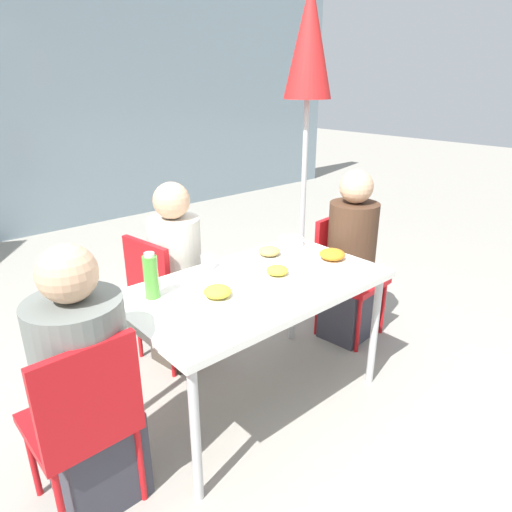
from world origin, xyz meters
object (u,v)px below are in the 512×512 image
at_px(salad_bowl, 291,241).
at_px(drinking_cup, 208,262).
at_px(person_right, 350,262).
at_px(chair_far, 163,292).
at_px(bottle, 151,276).
at_px(chair_left, 84,415).
at_px(person_left, 86,389).
at_px(chair_right, 343,267).
at_px(person_far, 177,280).
at_px(closed_umbrella, 309,58).

bearing_deg(salad_bowl, drinking_cup, 176.84).
height_order(person_right, chair_far, person_right).
bearing_deg(bottle, person_right, -4.19).
height_order(drinking_cup, salad_bowl, drinking_cup).
bearing_deg(bottle, chair_left, -149.06).
relative_size(person_left, chair_right, 1.38).
xyz_separation_m(person_far, drinking_cup, (0.01, -0.33, 0.22)).
xyz_separation_m(person_left, drinking_cup, (0.87, 0.34, 0.23)).
bearing_deg(person_left, chair_left, -121.92).
bearing_deg(person_left, drinking_cup, 20.24).
xyz_separation_m(chair_right, salad_bowl, (-0.44, 0.10, 0.27)).
distance_m(chair_left, drinking_cup, 1.05).
bearing_deg(person_far, chair_left, -58.69).
relative_size(chair_right, person_far, 0.72).
xyz_separation_m(chair_far, bottle, (-0.32, -0.48, 0.36)).
bearing_deg(chair_right, person_right, 58.08).
xyz_separation_m(chair_left, salad_bowl, (1.55, 0.38, 0.27)).
bearing_deg(person_left, person_right, 2.58).
relative_size(person_left, person_far, 1.00).
bearing_deg(person_far, person_left, -60.36).
bearing_deg(person_far, person_right, 54.05).
bearing_deg(person_far, chair_right, 58.64).
distance_m(person_left, person_far, 1.08).
relative_size(closed_umbrella, salad_bowl, 15.26).
height_order(chair_right, closed_umbrella, closed_umbrella).
xyz_separation_m(chair_right, chair_far, (-1.17, 0.50, 0.00)).
bearing_deg(chair_right, salad_bowl, -19.00).
xyz_separation_m(closed_umbrella, bottle, (-1.87, -0.75, -1.04)).
bearing_deg(person_right, chair_far, -33.51).
xyz_separation_m(person_right, drinking_cup, (-1.03, 0.22, 0.21)).
bearing_deg(salad_bowl, closed_umbrella, 38.80).
xyz_separation_m(person_right, salad_bowl, (-0.40, 0.19, 0.20)).
bearing_deg(chair_far, person_left, -55.78).
relative_size(person_left, salad_bowl, 7.42).
bearing_deg(salad_bowl, bottle, -175.59).
bearing_deg(chair_left, chair_right, 7.16).
relative_size(person_right, chair_far, 1.41).
relative_size(chair_far, bottle, 3.69).
height_order(person_far, drinking_cup, person_far).
height_order(bottle, salad_bowl, bottle).
bearing_deg(chair_far, chair_right, 58.60).
bearing_deg(salad_bowl, person_left, -168.67).
height_order(chair_left, closed_umbrella, closed_umbrella).
distance_m(closed_umbrella, bottle, 2.27).
relative_size(person_left, bottle, 5.10).
relative_size(person_left, drinking_cup, 14.88).
bearing_deg(person_right, salad_bowl, -31.07).
bearing_deg(person_right, bottle, -10.18).
bearing_deg(bottle, drinking_cup, 15.50).
relative_size(person_right, drinking_cup, 15.15).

